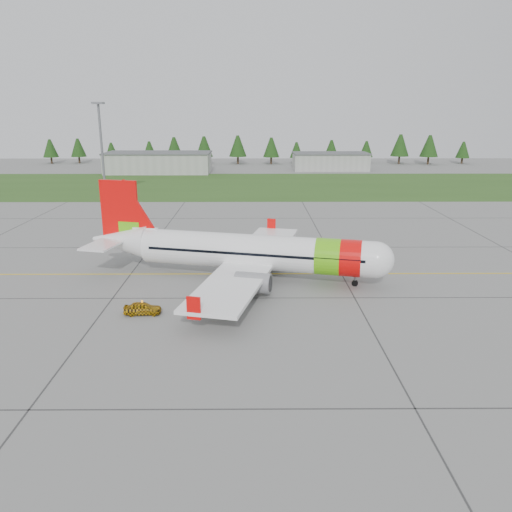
{
  "coord_description": "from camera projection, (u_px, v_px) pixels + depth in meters",
  "views": [
    {
      "loc": [
        -0.5,
        -48.19,
        18.51
      ],
      "look_at": [
        -0.18,
        3.33,
        3.57
      ],
      "focal_mm": 35.0,
      "sensor_mm": 36.0,
      "label": 1
    }
  ],
  "objects": [
    {
      "name": "service_van",
      "position": [
        111.0,
        194.0,
        104.21
      ],
      "size": [
        1.54,
        1.48,
        3.88
      ],
      "primitive_type": "imported",
      "rotation": [
        0.0,
        0.0,
        -0.16
      ],
      "color": "silver",
      "rests_on": "ground"
    },
    {
      "name": "treeline",
      "position": [
        254.0,
        150.0,
        182.58
      ],
      "size": [
        160.0,
        8.0,
        10.0
      ],
      "primitive_type": null,
      "color": "#1C3F14",
      "rests_on": "ground"
    },
    {
      "name": "floodlight_mast",
      "position": [
        102.0,
        154.0,
        104.16
      ],
      "size": [
        0.5,
        0.5,
        20.0
      ],
      "primitive_type": "cylinder",
      "color": "slate",
      "rests_on": "ground"
    },
    {
      "name": "follow_me_car",
      "position": [
        142.0,
        297.0,
        46.87
      ],
      "size": [
        1.27,
        1.47,
        3.52
      ],
      "primitive_type": "imported",
      "rotation": [
        0.0,
        0.0,
        1.62
      ],
      "color": "yellow",
      "rests_on": "ground"
    },
    {
      "name": "aircraft",
      "position": [
        248.0,
        252.0,
        56.84
      ],
      "size": [
        35.2,
        33.08,
        10.82
      ],
      "rotation": [
        0.0,
        0.0,
        -0.24
      ],
      "color": "white",
      "rests_on": "ground"
    },
    {
      "name": "hangar_east",
      "position": [
        330.0,
        162.0,
        164.19
      ],
      "size": [
        24.0,
        12.0,
        5.2
      ],
      "primitive_type": "cube",
      "color": "#A8A8A3",
      "rests_on": "ground"
    },
    {
      "name": "hangar_west",
      "position": [
        159.0,
        163.0,
        156.07
      ],
      "size": [
        32.0,
        14.0,
        6.0
      ],
      "primitive_type": "cube",
      "color": "#A8A8A3",
      "rests_on": "ground"
    },
    {
      "name": "grass_strip",
      "position": [
        255.0,
        185.0,
        130.19
      ],
      "size": [
        320.0,
        50.0,
        0.03
      ],
      "primitive_type": "cube",
      "color": "#30561E",
      "rests_on": "ground"
    },
    {
      "name": "ground",
      "position": [
        258.0,
        298.0,
        51.44
      ],
      "size": [
        320.0,
        320.0,
        0.0
      ],
      "primitive_type": "plane",
      "color": "gray",
      "rests_on": "ground"
    },
    {
      "name": "taxi_guideline",
      "position": [
        257.0,
        274.0,
        59.12
      ],
      "size": [
        120.0,
        0.25,
        0.02
      ],
      "primitive_type": "cube",
      "color": "gold",
      "rests_on": "ground"
    }
  ]
}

